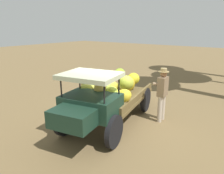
{
  "coord_description": "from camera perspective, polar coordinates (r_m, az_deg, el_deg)",
  "views": [
    {
      "loc": [
        5.36,
        3.74,
        3.09
      ],
      "look_at": [
        -0.1,
        -0.28,
        1.16
      ],
      "focal_mm": 34.26,
      "sensor_mm": 36.0,
      "label": 1
    }
  ],
  "objects": [
    {
      "name": "ground_plane",
      "position": [
        7.23,
        1.31,
        -9.43
      ],
      "size": [
        60.0,
        60.0,
        0.0
      ],
      "primitive_type": "plane",
      "color": "brown"
    },
    {
      "name": "truck",
      "position": [
        6.75,
        -1.8,
        -2.47
      ],
      "size": [
        4.63,
        2.42,
        1.89
      ],
      "rotation": [
        0.0,
        0.0,
        0.19
      ],
      "color": "#183225",
      "rests_on": "ground"
    },
    {
      "name": "wooden_crate",
      "position": [
        9.38,
        6.91,
        -2.1
      ],
      "size": [
        0.44,
        0.48,
        0.42
      ],
      "primitive_type": "cube",
      "rotation": [
        0.0,
        0.0,
        1.58
      ],
      "color": "olive",
      "rests_on": "ground"
    },
    {
      "name": "farmer",
      "position": [
        7.2,
        13.26,
        -1.17
      ],
      "size": [
        0.53,
        0.46,
        1.81
      ],
      "rotation": [
        0.0,
        0.0,
        -1.54
      ],
      "color": "#BDAD99",
      "rests_on": "ground"
    }
  ]
}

